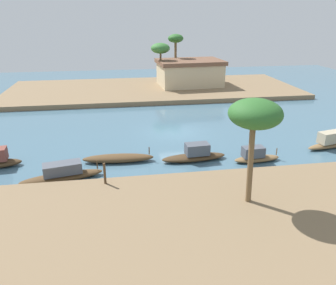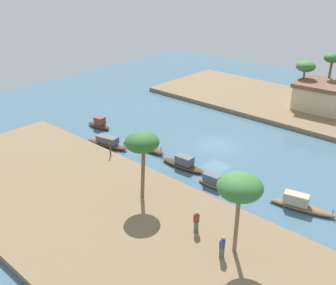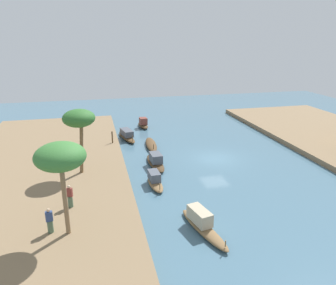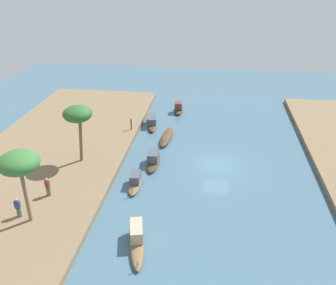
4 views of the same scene
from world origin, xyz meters
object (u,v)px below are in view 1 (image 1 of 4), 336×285
sampan_upstream_small (195,155)px  sampan_with_tall_canopy (332,141)px  palm_tree_right_tall (160,49)px  palm_tree_left_near (255,115)px  riverside_building (190,72)px  sampan_foreground (255,156)px  palm_tree_right_short (176,41)px  sampan_downstream_large (62,174)px  sampan_with_red_awning (118,158)px  mooring_post (105,173)px

sampan_upstream_small → sampan_with_tall_canopy: bearing=0.6°
sampan_upstream_small → palm_tree_right_tall: 23.91m
palm_tree_left_near → riverside_building: bearing=83.6°
sampan_foreground → palm_tree_right_short: size_ratio=0.52×
sampan_downstream_large → sampan_foreground: bearing=-8.0°
sampan_with_tall_canopy → sampan_foreground: (-6.92, -1.63, -0.06)m
sampan_downstream_large → palm_tree_left_near: bearing=-37.0°
sampan_with_tall_canopy → palm_tree_right_tall: size_ratio=0.92×
palm_tree_right_tall → riverside_building: size_ratio=0.63×
sampan_upstream_small → palm_tree_right_tall: (0.74, 23.40, 4.88)m
sampan_downstream_large → palm_tree_right_tall: bearing=57.4°
sampan_upstream_small → sampan_with_red_awning: size_ratio=0.93×
sampan_foreground → sampan_with_red_awning: 9.56m
sampan_downstream_large → sampan_with_red_awning: size_ratio=1.03×
riverside_building → sampan_foreground: bearing=-95.0°
sampan_with_tall_canopy → palm_tree_right_short: 26.64m
mooring_post → palm_tree_right_tall: bearing=75.7°
sampan_downstream_large → palm_tree_right_tall: size_ratio=0.92×
sampan_upstream_small → sampan_foreground: bearing=-15.2°
sampan_with_red_awning → mooring_post: (-0.79, -4.09, 0.90)m
mooring_post → palm_tree_right_short: size_ratio=0.20×
sampan_with_tall_canopy → sampan_downstream_large: size_ratio=1.00×
riverside_building → sampan_with_tall_canopy: bearing=-77.8°
sampan_with_tall_canopy → palm_tree_right_tall: 25.32m
sampan_upstream_small → palm_tree_right_short: size_ratio=0.71×
sampan_with_tall_canopy → mooring_post: 17.70m
palm_tree_left_near → palm_tree_right_tall: bearing=91.1°
sampan_downstream_large → riverside_building: riverside_building is taller
sampan_with_tall_canopy → palm_tree_left_near: (-9.73, -7.24, 4.66)m
palm_tree_left_near → palm_tree_right_tall: palm_tree_right_tall is taller
sampan_upstream_small → mooring_post: (-6.12, -3.52, 0.74)m
mooring_post → palm_tree_right_short: (9.26, 29.10, 4.94)m
sampan_with_tall_canopy → sampan_with_red_awning: size_ratio=1.03×
sampan_with_red_awning → palm_tree_right_short: palm_tree_right_short is taller
sampan_foreground → palm_tree_right_short: bearing=89.0°
sampan_downstream_large → palm_tree_right_short: palm_tree_right_short is taller
sampan_upstream_small → palm_tree_left_near: size_ratio=0.86×
sampan_upstream_small → mooring_post: bearing=-153.5°
sampan_foreground → palm_tree_right_tall: palm_tree_right_tall is taller
sampan_upstream_small → mooring_post: mooring_post is taller
sampan_with_tall_canopy → sampan_downstream_large: bearing=174.1°
sampan_foreground → palm_tree_right_short: (-0.98, 26.44, 5.69)m
palm_tree_right_tall → riverside_building: (3.88, -0.31, -3.08)m
sampan_foreground → mooring_post: mooring_post is taller
sampan_foreground → sampan_upstream_small: 4.20m
palm_tree_left_near → palm_tree_right_tall: size_ratio=0.98×
sampan_upstream_small → palm_tree_right_tall: palm_tree_right_tall is taller
sampan_upstream_small → mooring_post: size_ratio=3.64×
sampan_foreground → palm_tree_left_near: palm_tree_left_near is taller
palm_tree_left_near → riverside_building: palm_tree_left_near is taller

